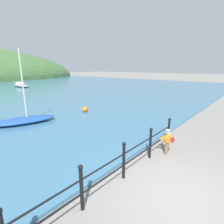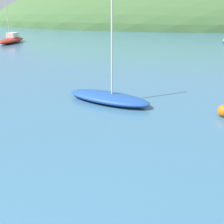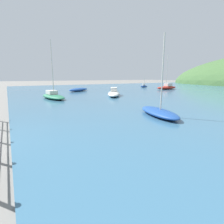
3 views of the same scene
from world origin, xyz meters
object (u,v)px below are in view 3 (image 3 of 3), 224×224
boat_green_fishing (144,86)px  boat_far_right (53,96)px  boat_far_left (167,87)px  boat_nearest_quay (114,93)px  boat_white_sailboat (159,112)px  boat_red_dinghy (79,90)px

boat_green_fishing → boat_far_right: (10.10, -20.37, 0.02)m
boat_far_left → boat_far_right: bearing=-79.7°
boat_nearest_quay → boat_far_left: (-4.38, 13.40, 0.06)m
boat_green_fishing → boat_nearest_quay: bearing=-51.9°
boat_nearest_quay → boat_far_right: size_ratio=0.92×
boat_white_sailboat → boat_far_right: bearing=-163.5°
boat_nearest_quay → boat_red_dinghy: boat_nearest_quay is taller
boat_nearest_quay → boat_white_sailboat: boat_white_sailboat is taller
boat_nearest_quay → boat_green_fishing: 17.61m
boat_far_right → boat_red_dinghy: bearing=144.1°
boat_nearest_quay → boat_white_sailboat: (10.10, -3.28, -0.08)m
boat_green_fishing → boat_white_sailboat: boat_white_sailboat is taller
boat_far_right → boat_red_dinghy: 9.06m
boat_green_fishing → boat_white_sailboat: bearing=-39.3°
boat_nearest_quay → boat_white_sailboat: size_ratio=1.18×
boat_far_left → boat_green_fishing: size_ratio=2.80×
boat_red_dinghy → boat_white_sailboat: boat_white_sailboat is taller
boat_green_fishing → boat_far_right: boat_far_right is taller
boat_far_left → boat_far_right: (3.61, -19.91, -0.08)m
boat_far_right → boat_white_sailboat: size_ratio=1.28×
boat_green_fishing → boat_red_dinghy: size_ratio=0.50×
boat_white_sailboat → boat_green_fishing: bearing=140.7°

